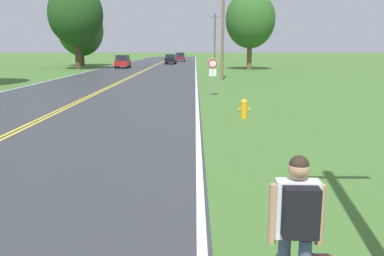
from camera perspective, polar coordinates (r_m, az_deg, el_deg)
hitchhiker_person at (r=4.73m, az=14.54°, el=-12.17°), size 0.62×0.44×1.82m
fire_hydrant at (r=17.22m, az=7.31°, el=2.74°), size 0.46×0.30×0.82m
traffic_sign at (r=24.70m, az=2.93°, el=8.42°), size 0.60×0.10×2.28m
utility_pole_midground at (r=36.61m, az=4.35°, el=13.36°), size 1.80×0.24×8.22m
utility_pole_far at (r=69.80m, az=3.22°, el=12.46°), size 1.80×0.24×8.33m
tree_behind_sign at (r=56.67m, az=-16.02°, el=15.07°), size 7.03×7.03×11.10m
tree_mid_treeline at (r=66.00m, az=-15.36°, el=13.13°), size 6.86×6.86×9.40m
tree_right_cluster at (r=54.09m, az=8.19°, el=14.82°), size 6.31×6.31×9.98m
car_red_suv_nearest at (r=58.50m, az=-9.69°, el=9.24°), size 1.95×4.00×1.81m
car_black_suv_approaching at (r=71.17m, az=-2.99°, el=9.69°), size 1.87×4.72×1.67m
car_maroon_suv_mid_near at (r=84.25m, az=-1.65°, el=9.99°), size 1.94×4.15×1.77m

